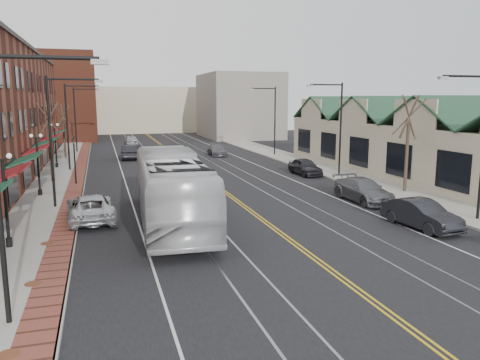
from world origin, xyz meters
TOP-DOWN VIEW (x-y plane):
  - ground at (0.00, 0.00)m, footprint 160.00×160.00m
  - sidewalk_left at (-12.00, 20.00)m, footprint 4.00×120.00m
  - sidewalk_right at (12.00, 20.00)m, footprint 4.00×120.00m
  - building_right at (18.00, 20.00)m, footprint 8.00×36.00m
  - backdrop_left at (-16.00, 70.00)m, footprint 14.00×18.00m
  - backdrop_mid at (0.00, 85.00)m, footprint 22.00×14.00m
  - backdrop_right at (15.00, 65.00)m, footprint 12.00×16.00m
  - streetlight_l_0 at (-11.05, 0.00)m, footprint 3.33×0.25m
  - streetlight_l_1 at (-11.05, 16.00)m, footprint 3.33×0.25m
  - streetlight_l_2 at (-11.05, 32.00)m, footprint 3.33×0.25m
  - streetlight_l_3 at (-11.05, 48.00)m, footprint 3.33×0.25m
  - streetlight_r_0 at (11.05, 6.00)m, footprint 3.33×0.25m
  - streetlight_r_1 at (11.05, 22.00)m, footprint 3.33×0.25m
  - streetlight_r_2 at (11.05, 38.00)m, footprint 3.33×0.25m
  - lamppost_l_1 at (-12.80, 8.00)m, footprint 0.84×0.28m
  - lamppost_l_2 at (-12.80, 20.00)m, footprint 0.84×0.28m
  - lamppost_l_3 at (-12.80, 34.00)m, footprint 0.84×0.28m
  - tree_left_near at (-12.50, 26.00)m, footprint 1.78×1.37m
  - tree_left_far at (-12.50, 42.00)m, footprint 1.66×1.28m
  - tree_right_mid at (12.50, 14.00)m, footprint 1.90×1.46m
  - manhole_near at (-11.20, -2.00)m, footprint 0.60×0.60m
  - manhole_mid at (-11.20, 3.00)m, footprint 0.60×0.60m
  - manhole_far at (-11.20, 8.00)m, footprint 0.60×0.60m
  - traffic_signal at (-10.60, 24.00)m, footprint 0.18×0.15m
  - transit_bus at (-5.00, 10.58)m, footprint 4.01×14.15m
  - parked_suv at (-9.30, 12.28)m, footprint 2.87×5.62m
  - parked_car_b at (7.50, 5.71)m, footprint 2.14×4.76m
  - parked_car_c at (8.09, 12.40)m, footprint 2.28×5.32m
  - parked_car_d at (8.94, 23.57)m, footprint 1.86×4.44m
  - distant_car_left at (-5.45, 39.63)m, footprint 2.15×5.03m
  - distant_car_right at (4.84, 39.97)m, footprint 2.09×4.64m
  - distant_car_far at (-4.33, 54.64)m, footprint 1.85×4.60m

SIDE VIEW (x-z plane):
  - ground at x=0.00m, z-range 0.00..0.00m
  - sidewalk_left at x=-12.00m, z-range 0.00..0.15m
  - sidewalk_right at x=12.00m, z-range 0.00..0.15m
  - manhole_near at x=-11.20m, z-range 0.15..0.17m
  - manhole_mid at x=-11.20m, z-range 0.15..0.17m
  - manhole_far at x=-11.20m, z-range 0.15..0.17m
  - distant_car_right at x=4.84m, z-range 0.00..1.32m
  - parked_car_d at x=8.94m, z-range 0.00..1.50m
  - parked_car_b at x=7.50m, z-range 0.00..1.52m
  - parked_suv at x=-9.30m, z-range 0.00..1.52m
  - parked_car_c at x=8.09m, z-range 0.00..1.53m
  - distant_car_far at x=-4.33m, z-range 0.00..1.57m
  - distant_car_left at x=-5.45m, z-range 0.00..1.61m
  - transit_bus at x=-5.00m, z-range 0.00..3.90m
  - lamppost_l_1 at x=-12.80m, z-range 0.07..4.34m
  - lamppost_l_2 at x=-12.80m, z-range 0.07..4.34m
  - lamppost_l_3 at x=-12.80m, z-range 0.07..4.34m
  - building_right at x=18.00m, z-range 0.00..4.60m
  - traffic_signal at x=-10.60m, z-range 0.45..4.25m
  - tree_left_far at x=-12.50m, z-range 0.26..6.29m
  - tree_left_near at x=-12.50m, z-range 0.27..6.75m
  - tree_right_mid at x=12.50m, z-range 0.28..7.22m
  - backdrop_mid at x=0.00m, z-range 0.00..9.00m
  - streetlight_l_0 at x=-11.05m, z-range 1.03..9.03m
  - streetlight_l_1 at x=-11.05m, z-range 1.03..9.03m
  - streetlight_l_2 at x=-11.05m, z-range 1.03..9.03m
  - streetlight_l_3 at x=-11.05m, z-range 1.03..9.03m
  - streetlight_r_0 at x=11.05m, z-range 1.03..9.03m
  - streetlight_r_1 at x=11.05m, z-range 1.03..9.03m
  - streetlight_r_2 at x=11.05m, z-range 1.03..9.03m
  - backdrop_right at x=15.00m, z-range 0.00..11.00m
  - backdrop_left at x=-16.00m, z-range 0.00..14.00m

